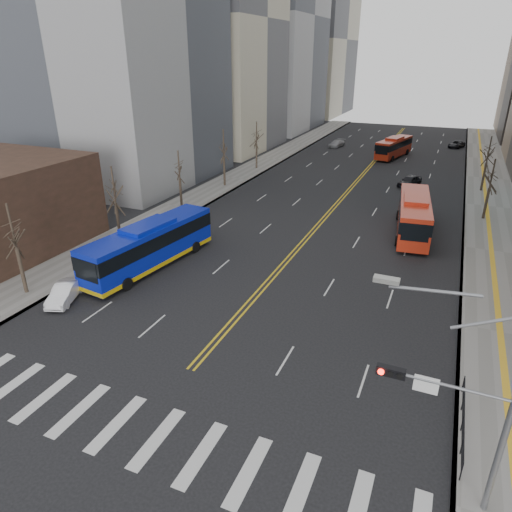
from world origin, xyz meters
TOP-DOWN VIEW (x-y plane):
  - ground at (0.00, 0.00)m, footprint 220.00×220.00m
  - sidewalk_right at (17.50, 45.00)m, footprint 7.00×130.00m
  - sidewalk_left at (-16.50, 45.00)m, footprint 5.00×130.00m
  - crosswalk at (0.00, 0.00)m, footprint 26.70×4.00m
  - centerline at (0.00, 55.00)m, footprint 0.55×100.00m
  - office_towers at (0.12, 68.51)m, footprint 83.00×134.00m
  - signal_mast at (13.77, 2.00)m, footprint 5.37×0.37m
  - pedestrian_railing at (14.30, 6.00)m, footprint 0.06×6.06m
  - street_trees at (-7.18, 34.55)m, footprint 35.20×47.20m
  - blue_bus at (-10.19, 15.84)m, footprint 4.55×13.51m
  - red_bus_near at (9.26, 32.57)m, footprint 4.17×12.40m
  - red_bus_far at (2.35, 69.29)m, footprint 4.94×11.14m
  - car_white at (-12.50, 8.37)m, footprint 2.72×4.23m
  - car_dark_mid at (7.08, 50.82)m, footprint 3.25×4.72m
  - car_silver at (-9.00, 74.82)m, footprint 2.72×4.82m
  - car_dark_far at (12.23, 83.26)m, footprint 3.37×4.85m

SIDE VIEW (x-z plane):
  - ground at x=0.00m, z-range 0.00..0.00m
  - crosswalk at x=0.00m, z-range 0.00..0.01m
  - centerline at x=0.00m, z-range 0.00..0.01m
  - sidewalk_right at x=17.50m, z-range 0.00..0.15m
  - sidewalk_left at x=-16.50m, z-range 0.00..0.15m
  - car_dark_far at x=12.23m, z-range 0.00..1.23m
  - car_white at x=-12.50m, z-range 0.00..1.32m
  - car_silver at x=-9.00m, z-range 0.00..1.32m
  - car_dark_mid at x=7.08m, z-range 0.00..1.49m
  - pedestrian_railing at x=14.30m, z-range 0.31..1.33m
  - red_bus_far at x=2.35m, z-range 0.20..3.65m
  - blue_bus at x=-10.19m, z-range 0.09..3.92m
  - red_bus_near at x=9.26m, z-range 0.21..4.04m
  - signal_mast at x=13.77m, z-range 0.16..9.55m
  - street_trees at x=-7.18m, z-range 1.07..8.67m
  - office_towers at x=0.12m, z-range -5.08..52.92m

